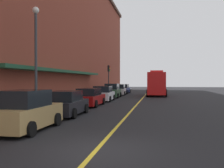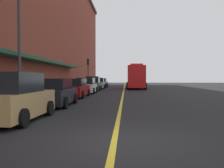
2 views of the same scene
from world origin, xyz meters
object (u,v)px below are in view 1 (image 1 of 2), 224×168
parked_car_5 (119,90)px  parking_meter_1 (32,101)px  street_lamp_left (36,48)px  parked_car_4 (112,91)px  parked_car_2 (90,98)px  parked_car_3 (103,94)px  traffic_light_near (109,74)px  parked_car_0 (27,112)px  parked_car_1 (66,104)px  parked_car_6 (123,89)px  parking_meter_0 (94,91)px  fire_truck (157,84)px

parked_car_5 → parking_meter_1: 25.57m
street_lamp_left → parked_car_4: bearing=83.6°
parked_car_2 → parking_meter_1: parked_car_2 is taller
parked_car_3 → traffic_light_near: (-1.39, 10.38, 2.38)m
parked_car_0 → parked_car_5: 28.88m
parked_car_5 → traffic_light_near: size_ratio=1.06×
parked_car_2 → traffic_light_near: 16.01m
parked_car_5 → traffic_light_near: 3.18m
parked_car_4 → parked_car_5: bearing=-0.8°
parked_car_4 → parked_car_0: bearing=178.9°
parked_car_1 → parking_meter_1: 2.29m
parked_car_3 → street_lamp_left: bearing=169.4°
parked_car_1 → parked_car_6: size_ratio=1.04×
parked_car_5 → street_lamp_left: size_ratio=0.65×
parked_car_1 → parked_car_5: 23.81m
parking_meter_1 → parking_meter_0: bearing=90.0°
parked_car_2 → parked_car_6: (-0.02, 22.53, 0.01)m
parking_meter_1 → parked_car_5: bearing=87.0°
parked_car_3 → parked_car_2: bearing=178.4°
parked_car_2 → parked_car_4: bearing=-0.1°
parked_car_5 → parking_meter_1: (-1.35, -25.53, 0.28)m
parked_car_0 → street_lamp_left: (-2.04, 5.10, 3.55)m
parked_car_2 → parked_car_5: bearing=0.0°
parking_meter_0 → parked_car_4: bearing=73.0°
parked_car_0 → parking_meter_1: 3.65m
parked_car_2 → traffic_light_near: size_ratio=1.13×
parked_car_0 → parked_car_6: size_ratio=1.02×
traffic_light_near → parked_car_2: bearing=-85.3°
parked_car_6 → parked_car_4: bearing=-178.1°
parked_car_5 → parked_car_6: size_ratio=1.07×
parking_meter_0 → parking_meter_1: same height
parked_car_1 → parked_car_3: 11.74m
parked_car_1 → street_lamp_left: street_lamp_left is taller
parked_car_1 → parked_car_3: size_ratio=1.06×
parked_car_1 → parking_meter_0: (-1.47, 13.18, 0.31)m
parked_car_1 → parked_car_3: (-0.03, 11.74, 0.02)m
parked_car_3 → fire_truck: (5.67, 10.99, 0.93)m
parked_car_1 → parked_car_2: parked_car_1 is taller
traffic_light_near → parking_meter_1: bearing=-90.1°
fire_truck → street_lamp_left: (-7.72, -22.70, 2.69)m
parked_car_5 → parked_car_6: parked_car_5 is taller
parked_car_4 → traffic_light_near: bearing=15.6°
parked_car_2 → fire_truck: bearing=-19.4°
parked_car_0 → street_lamp_left: street_lamp_left is taller
parked_car_2 → parking_meter_1: size_ratio=3.66×
parked_car_1 → parked_car_6: bearing=-0.4°
parked_car_5 → parking_meter_1: parked_car_5 is taller
parking_meter_0 → parked_car_2: bearing=-78.8°
parked_car_1 → street_lamp_left: size_ratio=0.64×
parked_car_5 → traffic_light_near: traffic_light_near is taller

